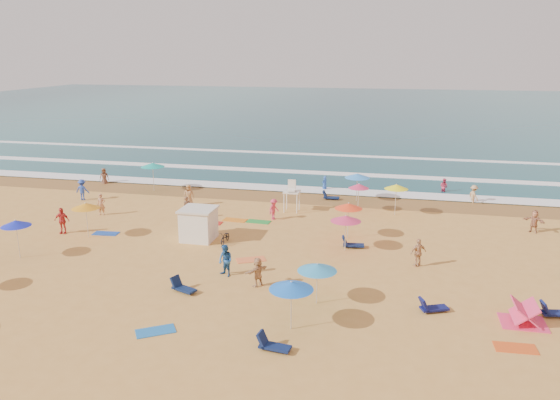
# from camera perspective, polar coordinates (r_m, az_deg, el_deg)

# --- Properties ---
(ground) EXTENTS (220.00, 220.00, 0.00)m
(ground) POSITION_cam_1_polar(r_m,az_deg,el_deg) (35.12, -6.33, -4.63)
(ground) COLOR gold
(ground) RESTS_ON ground
(ocean) EXTENTS (220.00, 140.00, 0.18)m
(ocean) POSITION_cam_1_polar(r_m,az_deg,el_deg) (116.30, 7.32, 9.27)
(ocean) COLOR #0C4756
(ocean) RESTS_ON ground
(wet_sand) EXTENTS (220.00, 220.00, 0.00)m
(wet_sand) POSITION_cam_1_polar(r_m,az_deg,el_deg) (46.57, -1.37, 0.47)
(wet_sand) COLOR olive
(wet_sand) RESTS_ON ground
(surf_foam) EXTENTS (200.00, 18.70, 0.05)m
(surf_foam) POSITION_cam_1_polar(r_m,az_deg,el_deg) (54.91, 0.87, 2.85)
(surf_foam) COLOR white
(surf_foam) RESTS_ON ground
(cabana) EXTENTS (2.00, 2.00, 2.00)m
(cabana) POSITION_cam_1_polar(r_m,az_deg,el_deg) (35.90, -8.50, -2.58)
(cabana) COLOR white
(cabana) RESTS_ON ground
(cabana_roof) EXTENTS (2.20, 2.20, 0.12)m
(cabana_roof) POSITION_cam_1_polar(r_m,az_deg,el_deg) (35.59, -8.57, -0.96)
(cabana_roof) COLOR silver
(cabana_roof) RESTS_ON cabana
(bicycle) EXTENTS (0.54, 1.53, 0.80)m
(bicycle) POSITION_cam_1_polar(r_m,az_deg,el_deg) (35.20, -5.74, -3.88)
(bicycle) COLOR black
(bicycle) RESTS_ON ground
(lifeguard_stand) EXTENTS (1.20, 1.20, 2.10)m
(lifeguard_stand) POSITION_cam_1_polar(r_m,az_deg,el_deg) (41.77, 1.24, 0.21)
(lifeguard_stand) COLOR white
(lifeguard_stand) RESTS_ON ground
(beach_umbrellas) EXTENTS (59.57, 28.94, 0.81)m
(beach_umbrellas) POSITION_cam_1_polar(r_m,az_deg,el_deg) (34.52, -1.87, -1.18)
(beach_umbrellas) COLOR #15AB9E
(beach_umbrellas) RESTS_ON ground
(loungers) EXTENTS (41.05, 24.78, 0.34)m
(loungers) POSITION_cam_1_polar(r_m,az_deg,el_deg) (30.83, 3.92, -7.13)
(loungers) COLOR #0F184B
(loungers) RESTS_ON ground
(towels) EXTENTS (42.12, 21.88, 0.03)m
(towels) POSITION_cam_1_polar(r_m,az_deg,el_deg) (33.28, -6.28, -5.75)
(towels) COLOR #BF1745
(towels) RESTS_ON ground
(beachgoers) EXTENTS (45.56, 24.87, 2.05)m
(beachgoers) POSITION_cam_1_polar(r_m,az_deg,el_deg) (39.08, -5.76, -1.35)
(beachgoers) COLOR brown
(beachgoers) RESTS_ON ground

